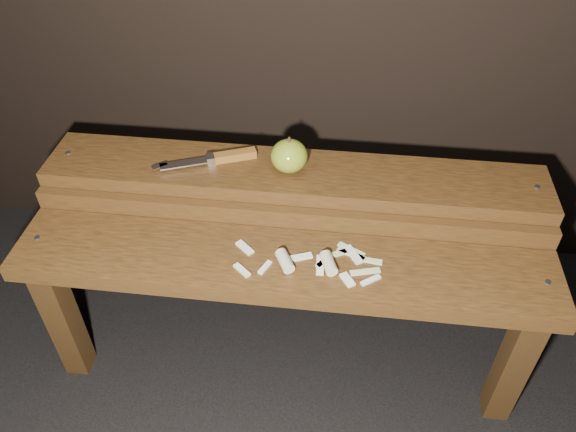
# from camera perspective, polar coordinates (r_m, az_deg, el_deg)

# --- Properties ---
(ground) EXTENTS (60.00, 60.00, 0.00)m
(ground) POSITION_cam_1_polar(r_m,az_deg,el_deg) (1.58, -0.27, -13.75)
(ground) COLOR black
(bench_front_tier) EXTENTS (1.20, 0.20, 0.42)m
(bench_front_tier) POSITION_cam_1_polar(r_m,az_deg,el_deg) (1.27, -0.66, -6.90)
(bench_front_tier) COLOR black
(bench_front_tier) RESTS_ON ground
(bench_rear_tier) EXTENTS (1.20, 0.21, 0.50)m
(bench_rear_tier) POSITION_cam_1_polar(r_m,az_deg,el_deg) (1.39, 0.53, 1.77)
(bench_rear_tier) COLOR black
(bench_rear_tier) RESTS_ON ground
(apple) EXTENTS (0.09, 0.09, 0.09)m
(apple) POSITION_cam_1_polar(r_m,az_deg,el_deg) (1.31, 0.11, 6.12)
(apple) COLOR olive
(apple) RESTS_ON bench_rear_tier
(knife) EXTENTS (0.24, 0.11, 0.02)m
(knife) POSITION_cam_1_polar(r_m,az_deg,el_deg) (1.37, -6.72, 5.91)
(knife) COLOR brown
(knife) RESTS_ON bench_rear_tier
(apple_scraps) EXTENTS (0.33, 0.13, 0.03)m
(apple_scraps) POSITION_cam_1_polar(r_m,az_deg,el_deg) (1.21, 2.67, -4.66)
(apple_scraps) COLOR beige
(apple_scraps) RESTS_ON bench_front_tier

